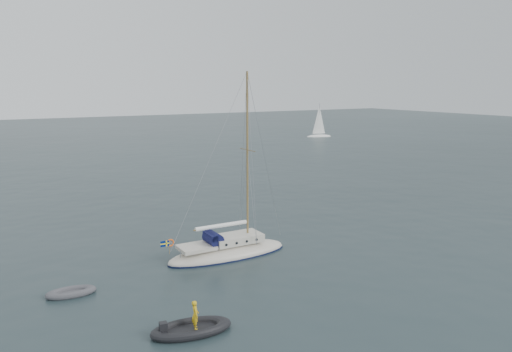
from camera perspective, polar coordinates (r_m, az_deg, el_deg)
ground at (r=32.55m, az=0.30°, el=-9.25°), size 300.00×300.00×0.00m
sailboat at (r=32.54m, az=-3.23°, el=-7.54°), size 8.65×2.59×12.31m
dinghy at (r=28.69m, az=-20.39°, el=-12.36°), size 2.57×1.16×0.37m
rib at (r=23.48m, az=-7.43°, el=-16.84°), size 3.71×1.69×1.51m
distant_yacht_b at (r=106.75m, az=7.22°, el=6.15°), size 5.59×2.98×7.41m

